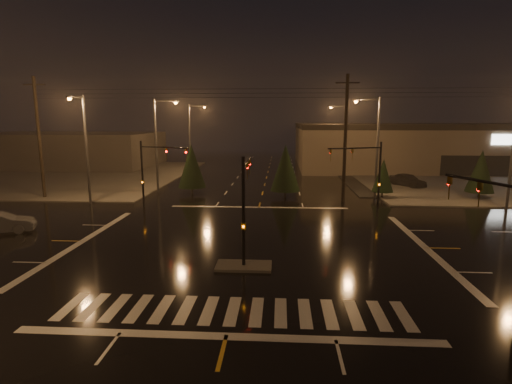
% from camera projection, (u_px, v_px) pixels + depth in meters
% --- Properties ---
extents(ground, '(140.00, 140.00, 0.00)m').
position_uv_depth(ground, '(250.00, 244.00, 25.48)').
color(ground, black).
rests_on(ground, ground).
extents(sidewalk_ne, '(36.00, 36.00, 0.12)m').
position_uv_depth(sidewalk_ne, '(491.00, 179.00, 53.09)').
color(sidewalk_ne, '#46443F').
rests_on(sidewalk_ne, ground).
extents(sidewalk_nw, '(36.00, 36.00, 0.12)m').
position_uv_depth(sidewalk_nw, '(56.00, 175.00, 56.76)').
color(sidewalk_nw, '#46443F').
rests_on(sidewalk_nw, ground).
extents(median_island, '(3.00, 1.60, 0.15)m').
position_uv_depth(median_island, '(244.00, 266.00, 21.54)').
color(median_island, '#46443F').
rests_on(median_island, ground).
extents(crosswalk, '(15.00, 2.60, 0.01)m').
position_uv_depth(crosswalk, '(233.00, 311.00, 16.64)').
color(crosswalk, beige).
rests_on(crosswalk, ground).
extents(stop_bar_near, '(16.00, 0.50, 0.01)m').
position_uv_depth(stop_bar_near, '(226.00, 336.00, 14.68)').
color(stop_bar_near, beige).
rests_on(stop_bar_near, ground).
extents(stop_bar_far, '(16.00, 0.50, 0.01)m').
position_uv_depth(stop_bar_far, '(259.00, 207.00, 36.28)').
color(stop_bar_far, beige).
rests_on(stop_bar_far, ground).
extents(retail_building, '(60.20, 28.30, 7.20)m').
position_uv_depth(retail_building, '(476.00, 144.00, 67.81)').
color(retail_building, '#746453').
rests_on(retail_building, ground).
extents(commercial_block, '(30.00, 18.00, 5.60)m').
position_uv_depth(commercial_block, '(65.00, 150.00, 68.36)').
color(commercial_block, '#45403C').
rests_on(commercial_block, ground).
extents(signal_mast_median, '(0.25, 4.59, 6.00)m').
position_uv_depth(signal_mast_median, '(245.00, 196.00, 21.79)').
color(signal_mast_median, black).
rests_on(signal_mast_median, ground).
extents(signal_mast_ne, '(4.84, 1.86, 6.00)m').
position_uv_depth(signal_mast_ne, '(369.00, 168.00, 34.17)').
color(signal_mast_ne, black).
rests_on(signal_mast_ne, ground).
extents(signal_mast_nw, '(4.84, 1.86, 6.00)m').
position_uv_depth(signal_mast_nw, '(152.00, 166.00, 35.33)').
color(signal_mast_nw, black).
rests_on(signal_mast_nw, ground).
extents(signal_mast_se, '(1.55, 3.87, 6.00)m').
position_uv_depth(signal_mast_se, '(506.00, 235.00, 14.61)').
color(signal_mast_se, black).
rests_on(signal_mast_se, ground).
extents(streetlight_1, '(2.77, 0.32, 10.00)m').
position_uv_depth(streetlight_1, '(159.00, 139.00, 42.80)').
color(streetlight_1, '#38383A').
rests_on(streetlight_1, ground).
extents(streetlight_2, '(2.77, 0.32, 10.00)m').
position_uv_depth(streetlight_2, '(192.00, 134.00, 58.51)').
color(streetlight_2, '#38383A').
rests_on(streetlight_2, ground).
extents(streetlight_3, '(2.77, 0.32, 10.00)m').
position_uv_depth(streetlight_3, '(374.00, 141.00, 39.46)').
color(streetlight_3, '#38383A').
rests_on(streetlight_3, ground).
extents(streetlight_4, '(2.77, 0.32, 10.00)m').
position_uv_depth(streetlight_4, '(343.00, 134.00, 59.10)').
color(streetlight_4, '#38383A').
rests_on(streetlight_4, ground).
extents(streetlight_5, '(0.32, 2.77, 10.00)m').
position_uv_depth(streetlight_5, '(84.00, 142.00, 36.40)').
color(streetlight_5, '#38383A').
rests_on(streetlight_5, ground).
extents(utility_pole_0, '(2.20, 0.32, 12.00)m').
position_uv_depth(utility_pole_0, '(39.00, 137.00, 39.47)').
color(utility_pole_0, black).
rests_on(utility_pole_0, ground).
extents(utility_pole_1, '(2.20, 0.32, 12.00)m').
position_uv_depth(utility_pole_1, '(345.00, 138.00, 37.64)').
color(utility_pole_1, black).
rests_on(utility_pole_1, ground).
extents(conifer_0, '(2.11, 2.11, 3.99)m').
position_uv_depth(conifer_0, '(383.00, 175.00, 39.96)').
color(conifer_0, black).
rests_on(conifer_0, ground).
extents(conifer_1, '(2.70, 2.70, 4.93)m').
position_uv_depth(conifer_1, '(481.00, 171.00, 39.71)').
color(conifer_1, black).
rests_on(conifer_1, ground).
extents(conifer_3, '(2.95, 2.95, 5.31)m').
position_uv_depth(conifer_3, '(192.00, 166.00, 42.47)').
color(conifer_3, black).
rests_on(conifer_3, ground).
extents(conifer_4, '(3.01, 3.01, 5.40)m').
position_uv_depth(conifer_4, '(285.00, 168.00, 40.44)').
color(conifer_4, black).
rests_on(conifer_4, ground).
extents(car_parked, '(3.97, 4.99, 1.59)m').
position_uv_depth(car_parked, '(408.00, 180.00, 47.30)').
color(car_parked, black).
rests_on(car_parked, ground).
extents(car_crossing, '(4.68, 3.15, 1.46)m').
position_uv_depth(car_crossing, '(0.00, 223.00, 27.86)').
color(car_crossing, '#595C60').
rests_on(car_crossing, ground).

